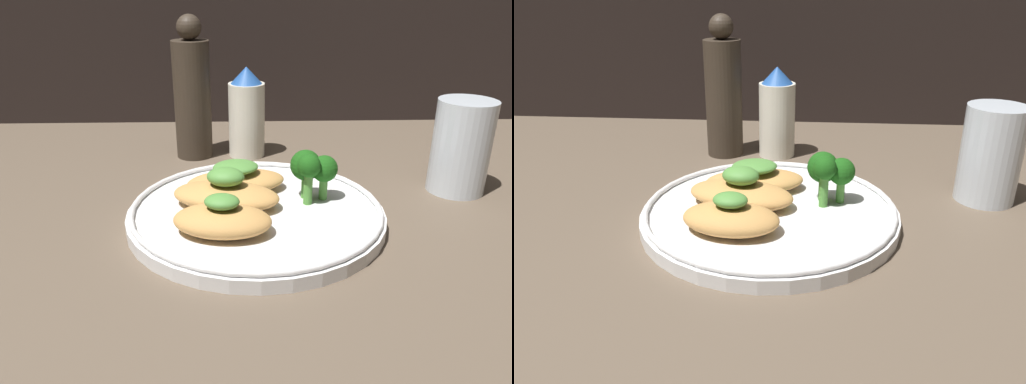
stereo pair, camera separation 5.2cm
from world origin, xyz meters
TOP-DOWN VIEW (x-y plane):
  - ground_plane at (0.00, 0.00)cm, footprint 180.00×180.00cm
  - plate at (0.00, 0.00)cm, footprint 27.31×27.31cm
  - grilled_meat_front at (-3.40, -5.16)cm, footprint 10.33×7.36cm
  - grilled_meat_middle at (-3.18, 0.80)cm, footprint 12.69×8.76cm
  - grilled_meat_back at (-2.16, 4.90)cm, footprint 12.26×8.03cm
  - broccoli_bunch at (6.19, 2.37)cm, footprint 5.18×4.61cm
  - sauce_bottle at (-0.64, 21.39)cm, footprint 5.13×5.13cm
  - pepper_grinder at (-8.22, 21.39)cm, footprint 5.17×5.17cm
  - drinking_glass at (24.66, 7.61)cm, footprint 6.76×6.76cm

SIDE VIEW (x-z plane):
  - ground_plane at x=0.00cm, z-range -1.00..0.00cm
  - plate at x=0.00cm, z-range -0.01..1.99cm
  - grilled_meat_back at x=-2.16cm, z-range 1.02..4.63cm
  - grilled_meat_front at x=-3.40cm, z-range 0.87..4.88cm
  - grilled_meat_middle at x=-3.18cm, z-range 0.71..5.11cm
  - broccoli_bunch at x=6.19cm, z-range 2.27..7.95cm
  - drinking_glass at x=24.66cm, z-range 0.00..11.19cm
  - sauce_bottle at x=-0.64cm, z-range -0.28..12.51cm
  - pepper_grinder at x=-8.22cm, z-range -0.89..18.74cm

